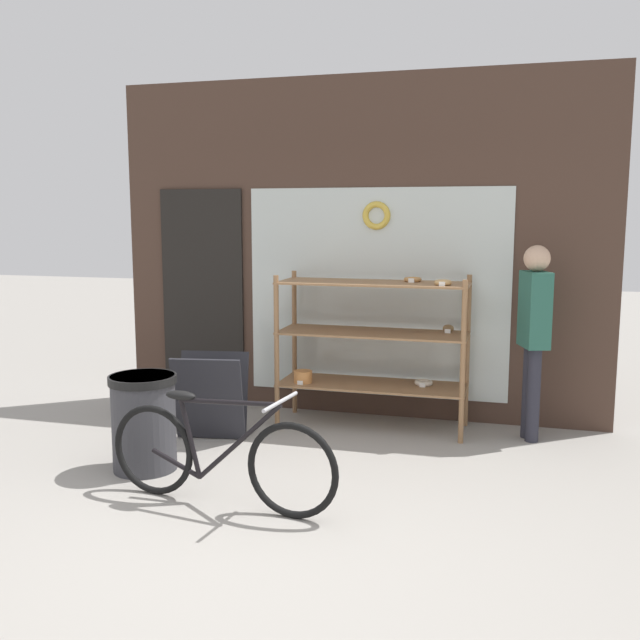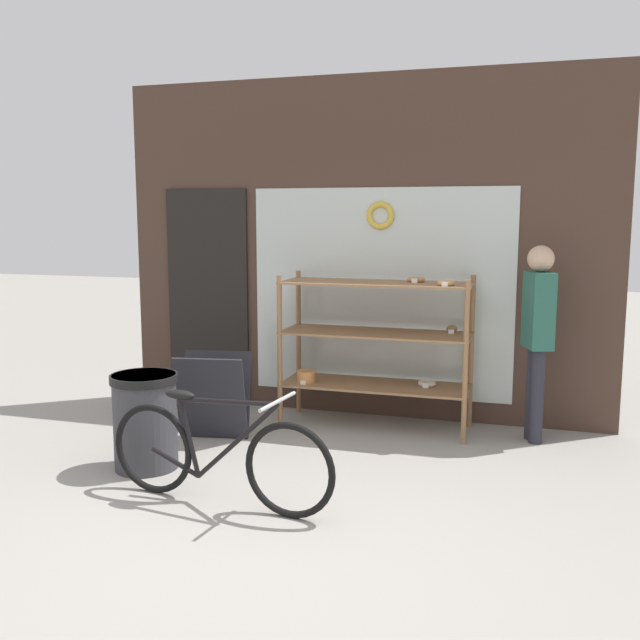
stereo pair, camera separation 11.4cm
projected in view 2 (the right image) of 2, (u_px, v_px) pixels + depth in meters
The scene contains 7 objects.
ground_plane at pixel (247, 535), 4.17m from camera, with size 30.00×30.00×0.00m, color gray.
storefront_facade at pixel (355, 253), 6.55m from camera, with size 4.57×0.13×3.10m.
display_case at pixel (376, 338), 6.18m from camera, with size 1.63×0.55×1.35m.
bicycle at pixel (217, 455), 4.56m from camera, with size 1.62×0.46×0.74m.
sandwich_board at pixel (214, 396), 5.94m from camera, with size 0.64×0.47×0.71m.
pedestrian at pixel (538, 328), 5.77m from camera, with size 0.27×0.36×1.62m.
trash_bin at pixel (145, 418), 5.23m from camera, with size 0.49×0.49×0.71m.
Camera 2 is at (1.56, -3.64, 1.86)m, focal length 40.00 mm.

